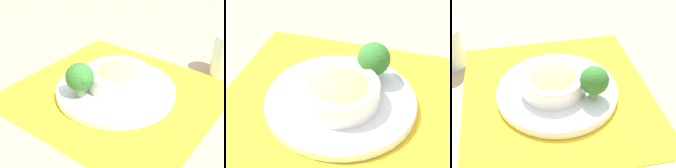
% 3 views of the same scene
% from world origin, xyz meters
% --- Properties ---
extents(ground_plane, '(4.00, 4.00, 0.00)m').
position_xyz_m(ground_plane, '(0.00, 0.00, 0.00)').
color(ground_plane, tan).
extents(placemat, '(0.52, 0.49, 0.00)m').
position_xyz_m(placemat, '(0.00, 0.00, 0.00)').
color(placemat, yellow).
rests_on(placemat, ground_plane).
extents(plate, '(0.31, 0.31, 0.02)m').
position_xyz_m(plate, '(0.00, 0.00, 0.02)').
color(plate, silver).
rests_on(plate, placemat).
extents(bowl, '(0.16, 0.16, 0.06)m').
position_xyz_m(bowl, '(0.00, -0.01, 0.05)').
color(bowl, silver).
rests_on(bowl, plate).
extents(broccoli_floret, '(0.07, 0.07, 0.09)m').
position_xyz_m(broccoli_floret, '(0.05, 0.08, 0.07)').
color(broccoli_floret, '#84AD5B').
rests_on(broccoli_floret, plate).
extents(carrot_slice_near, '(0.04, 0.04, 0.01)m').
position_xyz_m(carrot_slice_near, '(-0.00, 0.04, 0.02)').
color(carrot_slice_near, orange).
rests_on(carrot_slice_near, plate).
extents(carrot_slice_middle, '(0.04, 0.04, 0.01)m').
position_xyz_m(carrot_slice_middle, '(-0.01, 0.04, 0.02)').
color(carrot_slice_middle, orange).
rests_on(carrot_slice_middle, plate).
extents(carrot_slice_far, '(0.04, 0.04, 0.01)m').
position_xyz_m(carrot_slice_far, '(-0.02, 0.04, 0.02)').
color(carrot_slice_far, orange).
rests_on(carrot_slice_far, plate).
extents(carrot_slice_extra, '(0.04, 0.04, 0.01)m').
position_xyz_m(carrot_slice_extra, '(-0.03, 0.03, 0.02)').
color(carrot_slice_extra, orange).
rests_on(carrot_slice_extra, plate).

